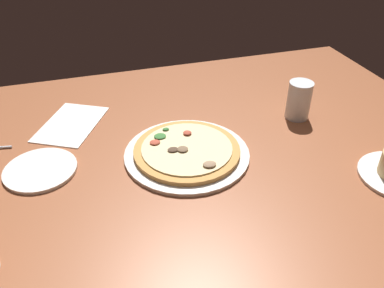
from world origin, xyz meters
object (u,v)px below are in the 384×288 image
at_px(pizza_main, 187,152).
at_px(side_plate, 40,170).
at_px(paper_menu, 71,124).
at_px(water_glass, 299,103).

relative_size(pizza_main, side_plate, 1.83).
distance_m(pizza_main, paper_menu, 0.37).
bearing_deg(side_plate, pizza_main, 173.26).
xyz_separation_m(pizza_main, side_plate, (0.36, -0.04, -0.01)).
distance_m(water_glass, side_plate, 0.72).
xyz_separation_m(water_glass, side_plate, (0.72, 0.05, -0.04)).
relative_size(pizza_main, paper_menu, 1.45).
relative_size(water_glass, paper_menu, 0.50).
relative_size(water_glass, side_plate, 0.64).
bearing_deg(pizza_main, water_glass, -165.99).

